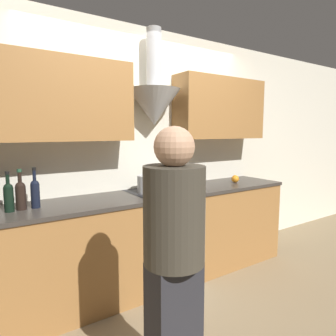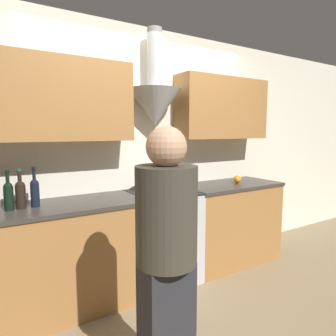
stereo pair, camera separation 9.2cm
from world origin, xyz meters
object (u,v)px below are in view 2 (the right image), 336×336
Objects in this scene: wine_bottle_5 at (35,191)px; orange_fruit at (237,179)px; stove_range at (163,236)px; stock_pot at (149,184)px; wine_bottle_3 at (8,195)px; mixing_bowl at (173,187)px; person_foreground_left at (166,254)px; wine_bottle_4 at (20,193)px.

wine_bottle_5 is 3.62× the size of orange_fruit.
stove_range is at bearing -0.68° from wine_bottle_5.
stove_range is 10.44× the size of orange_fruit.
stove_range is 0.57m from stock_pot.
wine_bottle_3 is 1.52m from mixing_bowl.
person_foreground_left is (-0.84, -1.23, -0.10)m from mixing_bowl.
wine_bottle_4 is 0.98× the size of wine_bottle_5.
wine_bottle_5 reaches higher than mixing_bowl.
orange_fruit is at bearing -1.48° from stove_range.
mixing_bowl is (1.43, 0.01, -0.09)m from wine_bottle_4.
wine_bottle_3 reaches higher than mixing_bowl.
stock_pot is at bearing 166.63° from stove_range.
stove_range is at bearing 178.52° from orange_fruit.
stove_range is at bearing -171.46° from mixing_bowl.
wine_bottle_3 is 1.39m from person_foreground_left.
stock_pot is at bearing 65.81° from person_foreground_left.
wine_bottle_5 is at bearing 5.09° from wine_bottle_3.
wine_bottle_3 is 1.23m from stock_pot.
orange_fruit is at bearing -2.97° from stock_pot.
person_foreground_left is (0.49, -1.22, -0.20)m from wine_bottle_5.
person_foreground_left is at bearing -124.38° from mixing_bowl.
wine_bottle_4 reaches higher than orange_fruit.
orange_fruit is at bearing -1.05° from wine_bottle_5.
stock_pot is 1.37m from person_foreground_left.
person_foreground_left reaches higher than stove_range.
stock_pot reaches higher than orange_fruit.
stock_pot reaches higher than mixing_bowl.
mixing_bowl is at bearing -2.51° from stock_pot.
stove_range is at bearing 59.93° from person_foreground_left.
person_foreground_left is (-0.70, -1.21, 0.39)m from stove_range.
wine_bottle_4 is at bearing 11.19° from wine_bottle_3.
wine_bottle_5 is 2.20m from orange_fruit.
stock_pot is at bearing 1.08° from wine_bottle_5.
stock_pot is (1.15, 0.02, -0.04)m from wine_bottle_4.
wine_bottle_5 is at bearing 111.73° from person_foreground_left.
mixing_bowl is (0.28, -0.01, -0.05)m from stock_pot.
wine_bottle_3 is (-1.37, -0.00, 0.58)m from stove_range.
orange_fruit reaches higher than stove_range.
person_foreground_left is (-0.56, -1.24, -0.16)m from stock_pot.
orange_fruit is at bearing 34.65° from person_foreground_left.
wine_bottle_5 is at bearing -178.92° from stock_pot.
wine_bottle_4 is 0.20× the size of person_foreground_left.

